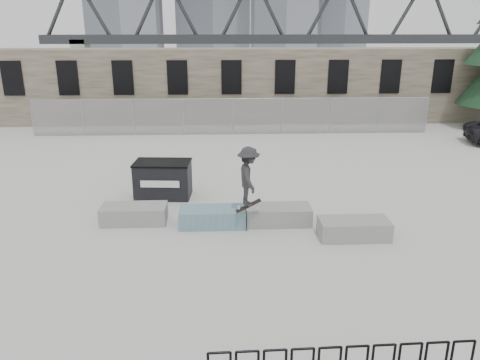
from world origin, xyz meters
The scene contains 10 objects.
ground centered at (0.00, 0.00, 0.00)m, with size 120.00×120.00×0.00m, color #B6B6B1.
stone_wall centered at (0.00, 16.24, 2.26)m, with size 36.00×2.58×4.50m.
chainlink_fence centered at (0.00, 12.50, 1.04)m, with size 22.06×0.06×2.02m.
planter_far_left centered at (-3.42, 0.25, 0.30)m, with size 2.00×0.90×0.55m.
planter_center_left centered at (-0.98, -0.09, 0.30)m, with size 2.00×0.90×0.55m.
planter_center_right centered at (1.04, -0.01, 0.30)m, with size 2.00×0.90×0.55m.
planter_offset centered at (3.10, -1.14, 0.30)m, with size 2.00×0.90×0.55m.
dumpster centered at (-2.76, 2.54, 0.65)m, with size 2.05×1.34×1.29m.
truss_bridge centered at (10.00, 55.00, 4.13)m, with size 70.00×3.00×9.80m.
skateboarder centered at (0.08, -0.62, 1.73)m, with size 0.77×1.19×1.95m.
Camera 1 is at (-0.71, -13.31, 5.85)m, focal length 35.00 mm.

